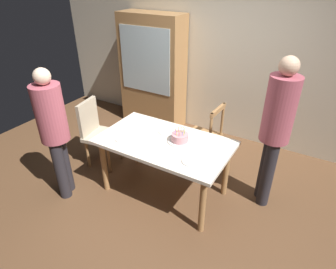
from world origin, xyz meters
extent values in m
plane|color=brown|center=(0.00, 0.00, 0.00)|extent=(6.40, 6.40, 0.00)
cube|color=beige|center=(0.00, 1.85, 1.30)|extent=(6.40, 0.10, 2.60)
cube|color=silver|center=(0.00, 0.00, 0.73)|extent=(1.53, 0.89, 0.04)
cylinder|color=#9E7042|center=(-0.67, -0.34, 0.36)|extent=(0.07, 0.07, 0.71)
cylinder|color=#9E7042|center=(0.67, -0.34, 0.36)|extent=(0.07, 0.07, 0.71)
cylinder|color=#9E7042|center=(-0.67, 0.34, 0.36)|extent=(0.07, 0.07, 0.71)
cylinder|color=#9E7042|center=(0.67, 0.34, 0.36)|extent=(0.07, 0.07, 0.71)
cylinder|color=silver|center=(0.16, 0.08, 0.76)|extent=(0.28, 0.28, 0.01)
cylinder|color=#D18C93|center=(0.16, 0.08, 0.81)|extent=(0.19, 0.19, 0.09)
cylinder|color=yellow|center=(0.22, 0.07, 0.88)|extent=(0.01, 0.01, 0.05)
sphere|color=#FFC64C|center=(0.22, 0.07, 0.92)|extent=(0.01, 0.01, 0.01)
cylinder|color=#66CC72|center=(0.20, 0.11, 0.88)|extent=(0.01, 0.01, 0.05)
sphere|color=#FFC64C|center=(0.20, 0.11, 0.92)|extent=(0.01, 0.01, 0.01)
cylinder|color=#4C7FE5|center=(0.18, 0.13, 0.88)|extent=(0.01, 0.01, 0.05)
sphere|color=#FFC64C|center=(0.18, 0.13, 0.92)|extent=(0.01, 0.01, 0.01)
cylinder|color=#66CC72|center=(0.15, 0.13, 0.88)|extent=(0.01, 0.01, 0.05)
sphere|color=#FFC64C|center=(0.15, 0.13, 0.92)|extent=(0.01, 0.01, 0.01)
cylinder|color=#E54C4C|center=(0.12, 0.11, 0.88)|extent=(0.01, 0.01, 0.05)
sphere|color=#FFC64C|center=(0.12, 0.11, 0.92)|extent=(0.01, 0.01, 0.01)
cylinder|color=#4C7FE5|center=(0.11, 0.08, 0.88)|extent=(0.01, 0.01, 0.05)
sphere|color=#FFC64C|center=(0.11, 0.08, 0.92)|extent=(0.01, 0.01, 0.01)
cylinder|color=#D872CC|center=(0.12, 0.05, 0.88)|extent=(0.01, 0.01, 0.05)
sphere|color=#FFC64C|center=(0.12, 0.05, 0.92)|extent=(0.01, 0.01, 0.01)
cylinder|color=yellow|center=(0.15, 0.03, 0.88)|extent=(0.01, 0.01, 0.05)
sphere|color=#FFC64C|center=(0.15, 0.03, 0.92)|extent=(0.01, 0.01, 0.01)
cylinder|color=#E54C4C|center=(0.18, 0.03, 0.88)|extent=(0.01, 0.01, 0.05)
sphere|color=#FFC64C|center=(0.18, 0.03, 0.92)|extent=(0.01, 0.01, 0.01)
cylinder|color=#4C7FE5|center=(0.21, 0.05, 0.88)|extent=(0.01, 0.01, 0.05)
sphere|color=#FFC64C|center=(0.21, 0.05, 0.92)|extent=(0.01, 0.01, 0.01)
cylinder|color=white|center=(-0.42, -0.20, 0.76)|extent=(0.22, 0.22, 0.01)
cylinder|color=white|center=(-0.08, 0.20, 0.76)|extent=(0.22, 0.22, 0.01)
cylinder|color=white|center=(0.46, -0.20, 0.76)|extent=(0.22, 0.22, 0.01)
cube|color=silver|center=(-0.58, -0.20, 0.75)|extent=(0.18, 0.05, 0.01)
cube|color=silver|center=(-0.24, 0.20, 0.75)|extent=(0.18, 0.05, 0.01)
cube|color=silver|center=(0.30, -0.18, 0.75)|extent=(0.18, 0.05, 0.01)
cube|color=#9E7042|center=(0.14, 0.76, 0.45)|extent=(0.46, 0.46, 0.05)
cylinder|color=#9E7042|center=(-0.02, 0.94, 0.21)|extent=(0.04, 0.04, 0.42)
cylinder|color=#9E7042|center=(-0.03, 0.60, 0.21)|extent=(0.04, 0.04, 0.42)
cylinder|color=#9E7042|center=(0.32, 0.93, 0.21)|extent=(0.04, 0.04, 0.42)
cylinder|color=#9E7042|center=(0.31, 0.59, 0.21)|extent=(0.04, 0.04, 0.42)
cylinder|color=#9E7042|center=(0.35, 0.93, 0.70)|extent=(0.04, 0.04, 0.50)
cylinder|color=#9E7042|center=(0.34, 0.57, 0.70)|extent=(0.04, 0.04, 0.50)
cube|color=#9E7042|center=(0.34, 0.75, 0.92)|extent=(0.06, 0.40, 0.06)
cube|color=tan|center=(-1.07, 0.09, 0.45)|extent=(0.51, 0.51, 0.05)
cylinder|color=#9E7042|center=(-0.87, -0.04, 0.21)|extent=(0.04, 0.04, 0.42)
cylinder|color=#9E7042|center=(-0.93, 0.29, 0.21)|extent=(0.04, 0.04, 0.42)
cylinder|color=#9E7042|center=(-1.20, -0.10, 0.21)|extent=(0.04, 0.04, 0.42)
cylinder|color=#9E7042|center=(-1.26, 0.23, 0.21)|extent=(0.04, 0.04, 0.42)
cube|color=tan|center=(-1.26, 0.06, 0.70)|extent=(0.12, 0.40, 0.50)
cylinder|color=#262328|center=(-1.02, -0.70, 0.39)|extent=(0.14, 0.14, 0.79)
cylinder|color=#262328|center=(-1.09, -0.59, 0.39)|extent=(0.14, 0.14, 0.79)
cylinder|color=#A54C59|center=(-1.06, -0.65, 1.11)|extent=(0.32, 0.32, 0.65)
sphere|color=beige|center=(-1.06, -0.65, 1.53)|extent=(0.18, 0.18, 0.18)
cylinder|color=#262328|center=(1.08, 0.54, 0.43)|extent=(0.14, 0.14, 0.86)
cylinder|color=#262328|center=(1.13, 0.42, 0.43)|extent=(0.14, 0.14, 0.86)
cylinder|color=#A54C59|center=(1.10, 0.48, 1.22)|extent=(0.32, 0.32, 0.72)
sphere|color=#D8AD8C|center=(1.10, 0.48, 1.68)|extent=(0.20, 0.20, 0.20)
cube|color=#9E7042|center=(-1.18, 1.56, 0.95)|extent=(1.10, 0.44, 1.90)
cube|color=silver|center=(-1.18, 1.34, 1.20)|extent=(0.94, 0.01, 1.04)
camera|label=1|loc=(1.47, -2.40, 2.47)|focal=30.48mm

